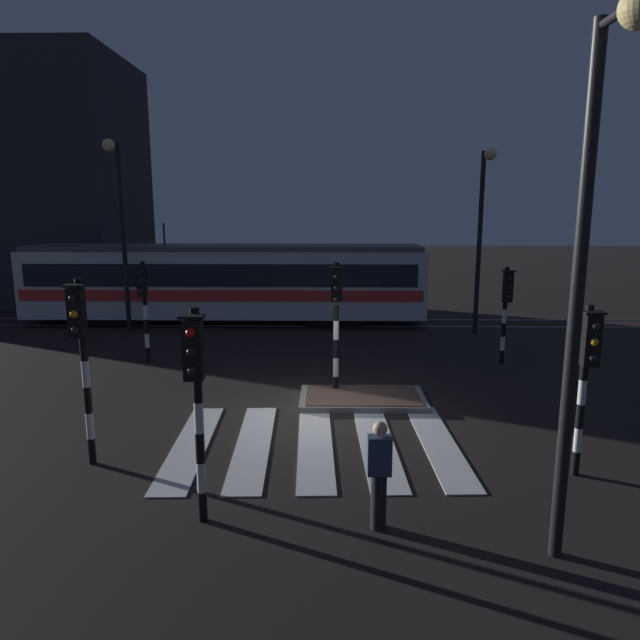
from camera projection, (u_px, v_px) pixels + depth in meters
ground_plane at (317, 415)px, 13.55m from camera, size 120.00×120.00×0.00m
rail_near at (322, 326)px, 23.52m from camera, size 80.00×0.12×0.03m
rail_far at (323, 319)px, 24.93m from camera, size 80.00×0.12×0.03m
crosswalk_zebra at (315, 444)px, 11.86m from camera, size 5.95×4.53×0.02m
traffic_island at (362, 399)px, 14.45m from camera, size 3.12×1.76×0.18m
traffic_light_kerb_mid_left at (196, 385)px, 8.49m from camera, size 0.36×0.42×3.39m
traffic_light_median_centre at (336, 309)px, 14.52m from camera, size 0.36×0.42×3.44m
traffic_light_corner_far_left at (144, 297)px, 17.73m from camera, size 0.36×0.42×3.17m
traffic_light_corner_far_right at (506, 301)px, 17.51m from camera, size 0.36×0.42×3.02m
traffic_light_corner_near_left at (81, 345)px, 10.46m from camera, size 0.36×0.42×3.55m
traffic_light_corner_near_right at (587, 366)px, 10.06m from camera, size 0.36×0.42×3.15m
street_lamp_near_kerb at (591, 235)px, 7.01m from camera, size 0.44×1.21×7.05m
street_lamp_trackside_left at (120, 214)px, 21.35m from camera, size 0.44×1.21×7.15m
street_lamp_trackside_right at (482, 219)px, 21.21m from camera, size 0.44×1.21×6.84m
tram at (225, 282)px, 23.95m from camera, size 16.57×2.58×4.15m
pedestrian_waiting_at_kerb at (379, 474)px, 8.63m from camera, size 0.36×0.24×1.71m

